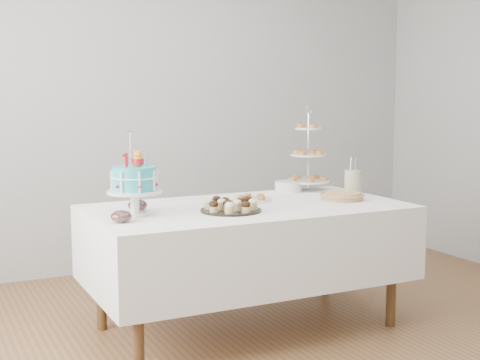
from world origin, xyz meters
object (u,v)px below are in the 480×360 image
pie (342,196)px  utensil_pitcher (353,182)px  pastry_plate (252,198)px  plate_stack (288,186)px  table (247,242)px  jam_bowl_b (138,205)px  birthday_cake (135,193)px  jam_bowl_a (121,217)px  tiered_stand (308,155)px  cupcake_tray (231,205)px

pie → utensil_pitcher: utensil_pitcher is taller
pastry_plate → plate_stack: bearing=31.1°
table → jam_bowl_b: bearing=168.9°
table → pie: pie is taller
birthday_cake → jam_bowl_a: birthday_cake is taller
pie → tiered_stand: tiered_stand is taller
cupcake_tray → utensil_pitcher: 1.04m
pie → pastry_plate: size_ratio=1.16×
jam_bowl_a → table: bearing=11.6°
cupcake_tray → pastry_plate: (0.28, 0.28, -0.02)m
jam_bowl_b → tiered_stand: bearing=11.5°
cupcake_tray → pie: bearing=5.0°
pastry_plate → jam_bowl_a: size_ratio=2.19×
pie → tiered_stand: bearing=86.2°
table → jam_bowl_b: size_ratio=16.80×
pie → pastry_plate: 0.58m
tiered_stand → jam_bowl_b: bearing=-168.5°
pie → pastry_plate: (-0.54, 0.21, -0.01)m
cupcake_tray → tiered_stand: 1.03m
jam_bowl_a → cupcake_tray: bearing=3.5°
tiered_stand → jam_bowl_a: bearing=-159.4°
cupcake_tray → jam_bowl_a: size_ratio=3.19×
tiered_stand → pastry_plate: bearing=-156.5°
jam_bowl_b → utensil_pitcher: bearing=-1.7°
table → jam_bowl_b: (-0.65, 0.13, 0.26)m
pastry_plate → birthday_cake: bearing=-168.4°
jam_bowl_b → utensil_pitcher: size_ratio=0.45×
table → plate_stack: (0.52, 0.40, 0.26)m
tiered_stand → table: bearing=-149.6°
pie → jam_bowl_a: bearing=-175.7°
table → birthday_cake: 0.80m
plate_stack → table: bearing=-142.5°
birthday_cake → plate_stack: birthday_cake is taller
birthday_cake → pie: size_ratio=1.66×
plate_stack → jam_bowl_b: size_ratio=1.64×
birthday_cake → pie: 1.37m
tiered_stand → plate_stack: bearing=180.0°
jam_bowl_a → utensil_pitcher: 1.70m
pastry_plate → jam_bowl_a: 1.00m
birthday_cake → pastry_plate: size_ratio=1.93×
table → utensil_pitcher: utensil_pitcher is taller
birthday_cake → tiered_stand: tiered_stand is taller
plate_stack → jam_bowl_b: bearing=-167.0°
pastry_plate → utensil_pitcher: bearing=-5.2°
cupcake_tray → jam_bowl_b: size_ratio=3.12×
utensil_pitcher → birthday_cake: bearing=-171.3°
jam_bowl_a → jam_bowl_b: bearing=58.3°
cupcake_tray → pie: 0.83m
birthday_cake → jam_bowl_b: size_ratio=4.14×
pie → table: bearing=174.7°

